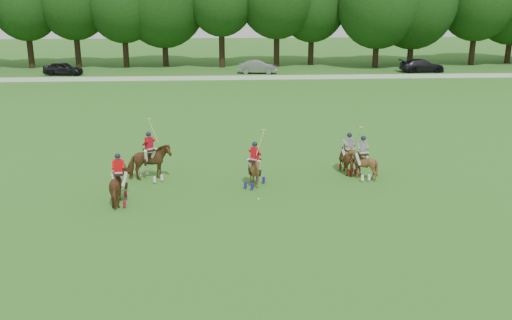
{
  "coord_description": "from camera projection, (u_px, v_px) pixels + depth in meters",
  "views": [
    {
      "loc": [
        -0.06,
        -21.86,
        9.32
      ],
      "look_at": [
        1.49,
        4.2,
        1.4
      ],
      "focal_mm": 40.0,
      "sensor_mm": 36.0,
      "label": 1
    }
  ],
  "objects": [
    {
      "name": "polo_red_b",
      "position": [
        150.0,
        162.0,
        28.56
      ],
      "size": [
        2.36,
        2.33,
        3.03
      ],
      "color": "#4C2914",
      "rests_on": "ground"
    },
    {
      "name": "car_left",
      "position": [
        63.0,
        69.0,
        62.98
      ],
      "size": [
        4.45,
        2.27,
        1.45
      ],
      "primitive_type": "imported",
      "rotation": [
        0.0,
        0.0,
        1.44
      ],
      "color": "black",
      "rests_on": "ground"
    },
    {
      "name": "polo_stripe_a",
      "position": [
        348.0,
        159.0,
        29.64
      ],
      "size": [
        1.19,
        1.86,
        2.17
      ],
      "color": "#4C2914",
      "rests_on": "ground"
    },
    {
      "name": "ground",
      "position": [
        226.0,
        222.0,
        23.59
      ],
      "size": [
        180.0,
        180.0,
        0.0
      ],
      "primitive_type": "plane",
      "color": "#336B1E",
      "rests_on": "ground"
    },
    {
      "name": "car_mid",
      "position": [
        258.0,
        67.0,
        64.21
      ],
      "size": [
        4.47,
        1.98,
        1.43
      ],
      "primitive_type": "imported",
      "rotation": [
        0.0,
        0.0,
        1.46
      ],
      "color": "gray",
      "rests_on": "ground"
    },
    {
      "name": "car_right",
      "position": [
        422.0,
        66.0,
        65.27
      ],
      "size": [
        5.16,
        2.26,
        1.48
      ],
      "primitive_type": "imported",
      "rotation": [
        0.0,
        0.0,
        1.61
      ],
      "color": "black",
      "rests_on": "ground"
    },
    {
      "name": "polo_ball",
      "position": [
        258.0,
        199.0,
        26.05
      ],
      "size": [
        0.09,
        0.09,
        0.09
      ],
      "primitive_type": "sphere",
      "color": "white",
      "rests_on": "ground"
    },
    {
      "name": "polo_red_c",
      "position": [
        255.0,
        171.0,
        27.6
      ],
      "size": [
        1.81,
        1.86,
        2.8
      ],
      "color": "#4C2914",
      "rests_on": "ground"
    },
    {
      "name": "polo_red_a",
      "position": [
        120.0,
        186.0,
        25.39
      ],
      "size": [
        1.24,
        2.03,
        2.34
      ],
      "color": "#4C2914",
      "rests_on": "ground"
    },
    {
      "name": "boundary_rail",
      "position": [
        223.0,
        78.0,
        59.83
      ],
      "size": [
        120.0,
        0.1,
        0.44
      ],
      "primitive_type": "cube",
      "color": "white",
      "rests_on": "ground"
    },
    {
      "name": "polo_stripe_b",
      "position": [
        362.0,
        163.0,
        28.8
      ],
      "size": [
        1.44,
        1.56,
        2.77
      ],
      "color": "#4C2914",
      "rests_on": "ground"
    }
  ]
}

